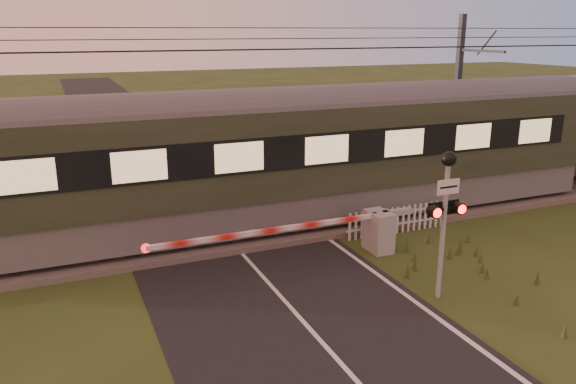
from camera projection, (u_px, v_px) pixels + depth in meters
name	position (u px, v px, depth m)	size (l,w,h in m)	color
ground	(317.00, 338.00, 11.42)	(160.00, 160.00, 0.00)	#293916
road	(323.00, 343.00, 11.22)	(6.00, 140.00, 0.03)	black
track_bed	(225.00, 233.00, 17.15)	(140.00, 3.40, 0.39)	#47423D
overhead_wires	(218.00, 42.00, 15.58)	(120.00, 0.62, 0.62)	black
train	(567.00, 130.00, 21.72)	(43.74, 3.02, 4.08)	slate
boom_gate	(367.00, 231.00, 15.66)	(7.60, 0.89, 1.18)	gray
crossing_signal	(446.00, 199.00, 12.53)	(0.89, 0.36, 3.49)	gray
picket_fence	(397.00, 220.00, 17.23)	(3.54, 0.07, 0.85)	silver
catenary_mast	(458.00, 98.00, 22.03)	(0.21, 2.45, 6.64)	#2D2D30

